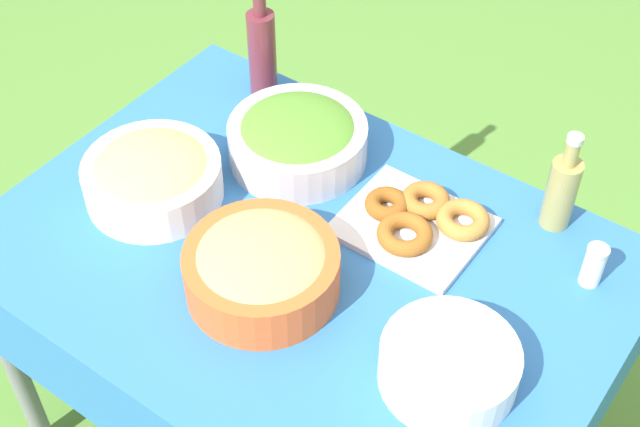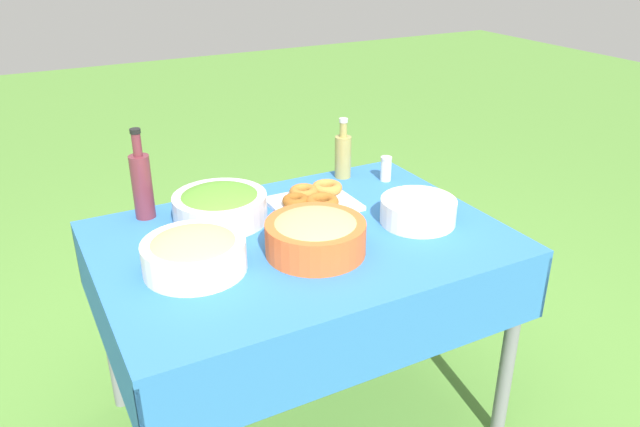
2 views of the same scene
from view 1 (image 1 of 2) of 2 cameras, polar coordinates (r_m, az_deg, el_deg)
name	(u,v)px [view 1 (image 1 of 2)]	position (r m, az deg, el deg)	size (l,w,h in m)	color
picnic_table	(305,285)	(1.93, -0.98, -4.59)	(1.30, 0.93, 0.77)	#2D6BB2
salad_bowl	(298,138)	(2.03, -1.44, 4.84)	(0.32, 0.32, 0.12)	silver
pasta_bowl	(152,176)	(1.97, -10.67, 2.38)	(0.30, 0.30, 0.11)	white
donut_platter	(418,220)	(1.90, 6.30, -0.44)	(0.31, 0.26, 0.05)	silver
plate_stack	(449,365)	(1.65, 8.25, -9.58)	(0.26, 0.26, 0.08)	white
olive_oil_bottle	(562,190)	(1.92, 15.21, 1.45)	(0.07, 0.07, 0.24)	#998E4C
wine_bottle	(262,50)	(2.19, -3.73, 10.42)	(0.07, 0.07, 0.32)	maroon
bread_bowl	(262,267)	(1.75, -3.76, -3.46)	(0.31, 0.31, 0.12)	#E05B28
salt_shaker	(594,265)	(1.85, 17.11, -3.18)	(0.04, 0.04, 0.10)	white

